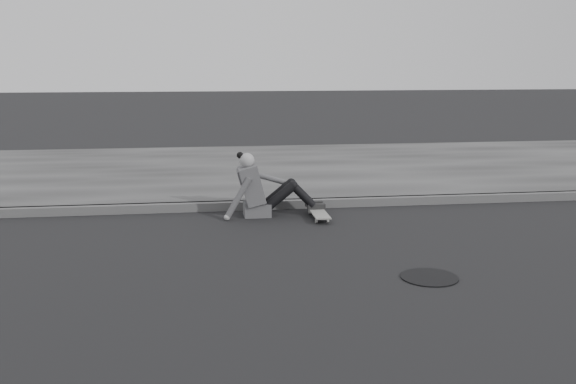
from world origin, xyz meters
name	(u,v)px	position (x,y,z in m)	size (l,w,h in m)	color
ground	(344,262)	(0.00, 0.00, 0.00)	(80.00, 80.00, 0.00)	black
curb	(304,204)	(0.00, 2.58, 0.06)	(24.00, 0.16, 0.12)	#4C4C4C
sidewalk	(278,169)	(0.00, 5.60, 0.06)	(24.00, 6.00, 0.12)	#393939
manhole	(429,277)	(0.71, -0.60, 0.01)	(0.55, 0.55, 0.01)	black
skateboard	(318,213)	(0.09, 1.94, 0.07)	(0.20, 0.78, 0.09)	#A0A09B
seated_woman	(262,189)	(-0.64, 2.18, 0.36)	(1.38, 0.46, 0.88)	#4A4A4D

